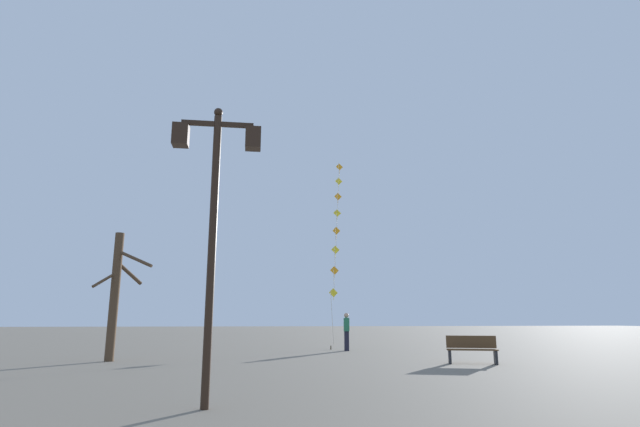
% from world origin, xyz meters
% --- Properties ---
extents(ground_plane, '(160.00, 160.00, 0.00)m').
position_xyz_m(ground_plane, '(0.00, 20.00, 0.00)').
color(ground_plane, '#756B5B').
extents(twin_lantern_lamp_post, '(1.57, 0.28, 5.22)m').
position_xyz_m(twin_lantern_lamp_post, '(-2.11, 6.64, 3.60)').
color(twin_lantern_lamp_post, black).
rests_on(twin_lantern_lamp_post, ground_plane).
extents(kite_train, '(2.09, 7.40, 11.82)m').
position_xyz_m(kite_train, '(3.43, 26.11, 6.51)').
color(kite_train, brown).
rests_on(kite_train, ground_plane).
extents(kite_flyer, '(0.28, 0.62, 1.71)m').
position_xyz_m(kite_flyer, '(2.99, 20.97, 0.90)').
color(kite_flyer, '#1E1E2D').
rests_on(kite_flyer, ground_plane).
extents(bare_tree, '(1.96, 1.65, 4.49)m').
position_xyz_m(bare_tree, '(-6.20, 16.42, 2.35)').
color(bare_tree, '#4C3826').
rests_on(bare_tree, ground_plane).
extents(park_bench, '(1.66, 0.92, 0.89)m').
position_xyz_m(park_bench, '(5.79, 13.81, 0.45)').
color(park_bench, brown).
rests_on(park_bench, ground_plane).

